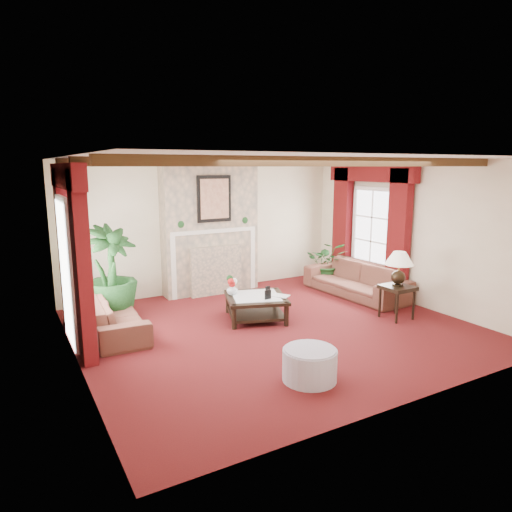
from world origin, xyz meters
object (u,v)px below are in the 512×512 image
sofa_right (356,274)px  side_table (397,302)px  sofa_left (115,309)px  ottoman (310,365)px  potted_palm (111,293)px  coffee_table (256,308)px

sofa_right → side_table: size_ratio=3.98×
sofa_left → ottoman: sofa_left is taller
sofa_right → potted_palm: 4.73m
sofa_right → side_table: (-0.36, -1.45, -0.15)m
coffee_table → ottoman: coffee_table is taller
coffee_table → side_table: bearing=-9.1°
potted_palm → coffee_table: size_ratio=1.86×
coffee_table → side_table: (2.13, -1.15, 0.09)m
sofa_left → sofa_right: (4.73, -0.24, 0.07)m
coffee_table → ottoman: 2.38m
potted_palm → side_table: potted_palm is taller
sofa_right → coffee_table: bearing=-86.6°
sofa_left → potted_palm: size_ratio=1.05×
sofa_right → potted_palm: size_ratio=1.24×
sofa_left → ottoman: (1.69, -2.85, -0.18)m
sofa_left → side_table: 4.68m
coffee_table → sofa_right: bearing=26.2°
side_table → sofa_left: bearing=158.8°
sofa_left → potted_palm: bearing=-4.4°
potted_palm → ottoman: size_ratio=2.76×
sofa_left → coffee_table: bearing=-100.0°
potted_palm → ottoman: potted_palm is taller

